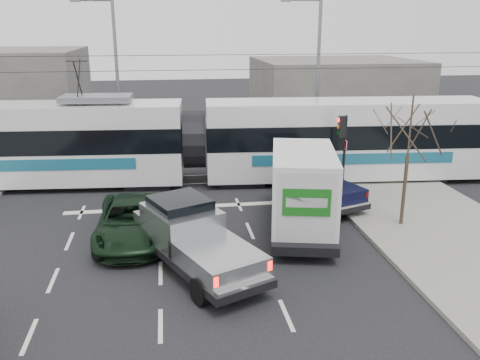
{
  "coord_description": "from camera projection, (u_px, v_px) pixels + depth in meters",
  "views": [
    {
      "loc": [
        -1.34,
        -14.82,
        7.59
      ],
      "look_at": [
        1.44,
        3.84,
        1.8
      ],
      "focal_mm": 38.0,
      "sensor_mm": 36.0,
      "label": 1
    }
  ],
  "objects": [
    {
      "name": "ground",
      "position": [
        214.0,
        269.0,
        16.43
      ],
      "size": [
        120.0,
        120.0,
        0.0
      ],
      "primitive_type": "plane",
      "color": "black",
      "rests_on": "ground"
    },
    {
      "name": "sidewalk_right",
      "position": [
        471.0,
        250.0,
        17.68
      ],
      "size": [
        6.0,
        60.0,
        0.15
      ],
      "primitive_type": "cube",
      "color": "gray",
      "rests_on": "ground"
    },
    {
      "name": "rails",
      "position": [
        194.0,
        180.0,
        25.88
      ],
      "size": [
        60.0,
        1.6,
        0.03
      ],
      "primitive_type": "cube",
      "color": "#33302D",
      "rests_on": "ground"
    },
    {
      "name": "building_right",
      "position": [
        335.0,
        92.0,
        40.08
      ],
      "size": [
        12.0,
        10.0,
        5.0
      ],
      "primitive_type": "cube",
      "color": "slate",
      "rests_on": "ground"
    },
    {
      "name": "bare_tree",
      "position": [
        410.0,
        132.0,
        18.75
      ],
      "size": [
        2.4,
        2.4,
        5.0
      ],
      "color": "#47382B",
      "rests_on": "ground"
    },
    {
      "name": "traffic_signal",
      "position": [
        342.0,
        138.0,
        22.68
      ],
      "size": [
        0.44,
        0.44,
        3.6
      ],
      "color": "black",
      "rests_on": "ground"
    },
    {
      "name": "street_lamp_near",
      "position": [
        315.0,
        69.0,
        29.2
      ],
      "size": [
        2.38,
        0.25,
        9.0
      ],
      "color": "slate",
      "rests_on": "ground"
    },
    {
      "name": "street_lamp_far",
      "position": [
        114.0,
        69.0,
        29.47
      ],
      "size": [
        2.38,
        0.25,
        9.0
      ],
      "color": "slate",
      "rests_on": "ground"
    },
    {
      "name": "catenary",
      "position": [
        192.0,
        104.0,
        24.75
      ],
      "size": [
        60.0,
        0.2,
        7.0
      ],
      "color": "black",
      "rests_on": "ground"
    },
    {
      "name": "tram",
      "position": [
        193.0,
        141.0,
        24.92
      ],
      "size": [
        29.39,
        5.07,
        5.97
      ],
      "rotation": [
        0.0,
        0.0,
        -0.07
      ],
      "color": "white",
      "rests_on": "ground"
    },
    {
      "name": "silver_pickup",
      "position": [
        191.0,
        236.0,
        16.36
      ],
      "size": [
        4.24,
        6.16,
        2.13
      ],
      "rotation": [
        0.0,
        0.0,
        0.43
      ],
      "color": "black",
      "rests_on": "ground"
    },
    {
      "name": "box_truck",
      "position": [
        302.0,
        190.0,
        19.14
      ],
      "size": [
        3.56,
        6.81,
        3.24
      ],
      "rotation": [
        0.0,
        0.0,
        -0.22
      ],
      "color": "black",
      "rests_on": "ground"
    },
    {
      "name": "navy_pickup",
      "position": [
        316.0,
        182.0,
        22.32
      ],
      "size": [
        3.14,
        4.94,
        1.96
      ],
      "rotation": [
        0.0,
        0.0,
        0.34
      ],
      "color": "black",
      "rests_on": "ground"
    },
    {
      "name": "green_car",
      "position": [
        131.0,
        221.0,
        18.51
      ],
      "size": [
        2.46,
        5.29,
        1.47
      ],
      "primitive_type": "imported",
      "rotation": [
        0.0,
        0.0,
        -0.01
      ],
      "color": "black",
      "rests_on": "ground"
    }
  ]
}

